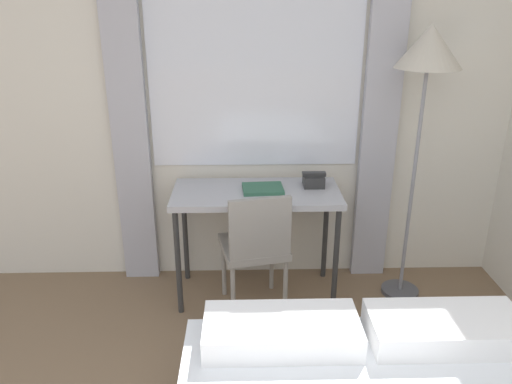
% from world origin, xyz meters
% --- Properties ---
extents(wall_back_with_window, '(4.79, 0.13, 2.70)m').
position_xyz_m(wall_back_with_window, '(0.02, 3.00, 1.35)').
color(wall_back_with_window, silver).
rests_on(wall_back_with_window, ground_plane).
extents(desk, '(1.09, 0.51, 0.77)m').
position_xyz_m(desk, '(0.14, 2.67, 0.69)').
color(desk, '#B2B2B7').
rests_on(desk, ground_plane).
extents(desk_chair, '(0.47, 0.47, 0.85)m').
position_xyz_m(desk_chair, '(0.13, 2.46, 0.49)').
color(desk_chair, gray).
rests_on(desk_chair, ground_plane).
extents(standing_lamp, '(0.39, 0.39, 1.80)m').
position_xyz_m(standing_lamp, '(1.15, 2.64, 1.58)').
color(standing_lamp, '#4C4C51').
rests_on(standing_lamp, ground_plane).
extents(telephone, '(0.16, 0.14, 0.10)m').
position_xyz_m(telephone, '(0.53, 2.75, 0.81)').
color(telephone, '#2D2D2D').
rests_on(telephone, desk).
extents(book, '(0.27, 0.22, 0.02)m').
position_xyz_m(book, '(0.19, 2.67, 0.78)').
color(book, '#33664C').
rests_on(book, desk).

